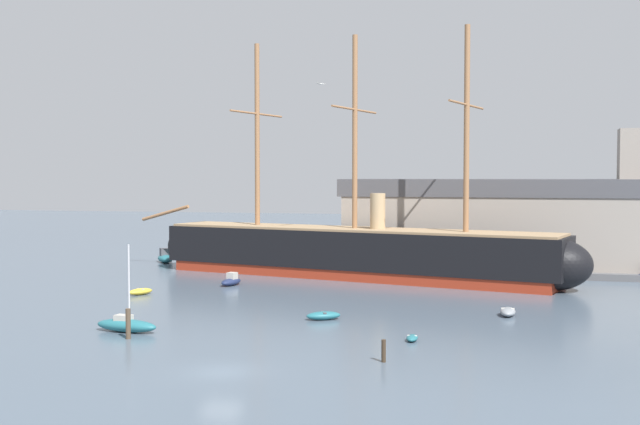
{
  "coord_description": "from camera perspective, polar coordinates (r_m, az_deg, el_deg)",
  "views": [
    {
      "loc": [
        17.72,
        -45.32,
        11.9
      ],
      "look_at": [
        -1.51,
        30.12,
        8.36
      ],
      "focal_mm": 45.13,
      "sensor_mm": 36.0,
      "label": 1
    }
  ],
  "objects": [
    {
      "name": "ground_plane",
      "position": [
        50.1,
        -6.98,
        -11.16
      ],
      "size": [
        400.0,
        400.0,
        0.0
      ],
      "primitive_type": "plane",
      "color": "#4C5B6B"
    },
    {
      "name": "tall_ship",
      "position": [
        94.01,
        2.47,
        -2.79
      ],
      "size": [
        57.71,
        19.07,
        28.19
      ],
      "color": "maroon",
      "rests_on": "ground"
    },
    {
      "name": "sailboat_foreground_left",
      "position": [
        63.61,
        -13.57,
        -7.73
      ],
      "size": [
        5.29,
        2.07,
        6.71
      ],
      "color": "#236670",
      "rests_on": "ground"
    },
    {
      "name": "dinghy_foreground_right",
      "position": [
        59.02,
        6.55,
        -8.83
      ],
      "size": [
        0.86,
        1.88,
        0.44
      ],
      "color": "#236670",
      "rests_on": "ground"
    },
    {
      "name": "dinghy_near_centre",
      "position": [
        67.05,
        0.24,
        -7.32
      ],
      "size": [
        3.15,
        2.57,
        0.69
      ],
      "color": "#236670",
      "rests_on": "ground"
    },
    {
      "name": "dinghy_mid_left",
      "position": [
        82.92,
        -12.62,
        -5.48
      ],
      "size": [
        2.33,
        2.94,
        0.64
      ],
      "color": "gold",
      "rests_on": "ground"
    },
    {
      "name": "dinghy_mid_right",
      "position": [
        70.72,
        13.18,
        -6.86
      ],
      "size": [
        1.32,
        2.96,
        0.7
      ],
      "color": "gray",
      "rests_on": "ground"
    },
    {
      "name": "motorboat_alongside_bow",
      "position": [
        88.25,
        -6.31,
        -4.84
      ],
      "size": [
        1.98,
        3.51,
        1.39
      ],
      "color": "#1E284C",
      "rests_on": "ground"
    },
    {
      "name": "dinghy_alongside_stern",
      "position": [
        85.15,
        14.9,
        -5.37
      ],
      "size": [
        1.97,
        1.46,
        0.43
      ],
      "color": "#236670",
      "rests_on": "ground"
    },
    {
      "name": "motorboat_far_left",
      "position": [
        112.8,
        -10.91,
        -3.15
      ],
      "size": [
        4.26,
        4.86,
        1.94
      ],
      "color": "#236670",
      "rests_on": "ground"
    },
    {
      "name": "mooring_piling_nearest",
      "position": [
        52.25,
        4.53,
        -9.76
      ],
      "size": [
        0.29,
        0.29,
        1.45
      ],
      "primitive_type": "cylinder",
      "color": "#382B1E",
      "rests_on": "ground"
    },
    {
      "name": "mooring_piling_left_pair",
      "position": [
        60.83,
        -13.45,
        -7.68
      ],
      "size": [
        0.37,
        0.37,
        2.23
      ],
      "primitive_type": "cylinder",
      "color": "#4C3D2D",
      "rests_on": "ground"
    },
    {
      "name": "dockside_warehouse_right",
      "position": [
        104.1,
        16.9,
        -0.9
      ],
      "size": [
        58.68,
        16.66,
        17.62
      ],
      "color": "#565659",
      "rests_on": "ground"
    },
    {
      "name": "seagull_in_flight",
      "position": [
        64.08,
        0.07,
        9.11
      ],
      "size": [
        0.56,
        1.15,
        0.13
      ],
      "color": "silver"
    }
  ]
}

